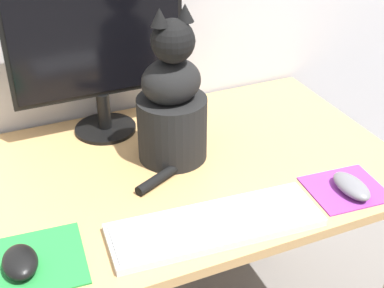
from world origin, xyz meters
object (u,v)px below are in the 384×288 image
(computer_mouse_right, at_px, (351,186))
(monitor, at_px, (98,48))
(keyboard, at_px, (215,224))
(cat, at_px, (172,105))
(computer_mouse_left, at_px, (20,262))

(computer_mouse_right, bearing_deg, monitor, 131.10)
(monitor, distance_m, computer_mouse_right, 0.72)
(keyboard, relative_size, computer_mouse_right, 4.10)
(keyboard, xyz_separation_m, computer_mouse_right, (0.34, -0.01, 0.01))
(monitor, xyz_separation_m, computer_mouse_right, (0.45, -0.51, -0.22))
(keyboard, bearing_deg, cat, 90.07)
(keyboard, bearing_deg, computer_mouse_left, 179.00)
(computer_mouse_left, xyz_separation_m, cat, (0.42, 0.26, 0.13))
(keyboard, distance_m, cat, 0.33)
(keyboard, height_order, cat, cat)
(computer_mouse_right, height_order, cat, cat)
(computer_mouse_right, bearing_deg, keyboard, 177.94)
(computer_mouse_left, height_order, computer_mouse_right, computer_mouse_left)
(monitor, height_order, keyboard, monitor)
(computer_mouse_right, bearing_deg, computer_mouse_left, 176.20)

